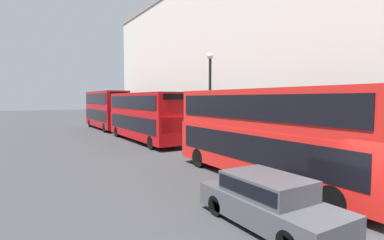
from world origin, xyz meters
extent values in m
cube|color=red|center=(1.60, 5.56, 1.36)|extent=(2.55, 11.04, 2.03)
cube|color=red|center=(1.60, 5.56, 3.23)|extent=(2.50, 10.82, 1.70)
cube|color=black|center=(1.60, 5.56, 1.61)|extent=(2.59, 10.16, 1.14)
cube|color=black|center=(1.60, 5.56, 3.31)|extent=(2.59, 10.16, 1.02)
cylinder|color=black|center=(0.48, 1.64, 0.50)|extent=(0.30, 1.00, 1.00)
cylinder|color=black|center=(2.73, 1.64, 0.50)|extent=(0.30, 1.00, 1.00)
cylinder|color=black|center=(0.48, 9.48, 0.50)|extent=(0.30, 1.00, 1.00)
cylinder|color=black|center=(2.73, 9.48, 0.50)|extent=(0.30, 1.00, 1.00)
cube|color=#B20C0F|center=(1.60, 20.00, 1.39)|extent=(2.55, 11.41, 2.08)
cube|color=#B20C0F|center=(1.60, 20.00, 3.28)|extent=(2.50, 11.18, 1.71)
cube|color=black|center=(1.60, 20.00, 1.64)|extent=(2.59, 10.50, 1.16)
cube|color=black|center=(1.60, 20.00, 3.37)|extent=(2.59, 10.50, 1.02)
cube|color=black|center=(1.60, 14.32, 1.80)|extent=(2.17, 0.06, 1.04)
cube|color=black|center=(1.60, 14.32, 3.79)|extent=(1.78, 0.06, 0.41)
cylinder|color=black|center=(0.48, 15.89, 0.50)|extent=(0.30, 1.00, 1.00)
cylinder|color=black|center=(2.73, 15.89, 0.50)|extent=(0.30, 1.00, 1.00)
cylinder|color=black|center=(0.48, 24.11, 0.50)|extent=(0.30, 1.00, 1.00)
cylinder|color=black|center=(2.73, 24.11, 0.50)|extent=(0.30, 1.00, 1.00)
cube|color=#A80F14|center=(1.60, 32.14, 1.48)|extent=(2.55, 10.44, 2.25)
cube|color=#A80F14|center=(1.60, 32.14, 3.55)|extent=(2.50, 10.23, 1.91)
cube|color=black|center=(1.60, 32.14, 1.75)|extent=(2.59, 9.61, 1.26)
cube|color=black|center=(1.60, 32.14, 3.65)|extent=(2.59, 9.61, 1.14)
cube|color=black|center=(1.60, 26.94, 1.93)|extent=(2.17, 0.06, 1.13)
cube|color=black|center=(1.60, 26.94, 4.13)|extent=(1.78, 0.06, 0.46)
cylinder|color=black|center=(0.48, 28.51, 0.50)|extent=(0.30, 1.00, 1.00)
cylinder|color=black|center=(2.73, 28.51, 0.50)|extent=(0.30, 1.00, 1.00)
cylinder|color=black|center=(0.48, 35.76, 0.50)|extent=(0.30, 1.00, 1.00)
cylinder|color=black|center=(2.73, 35.76, 0.50)|extent=(0.30, 1.00, 1.00)
cube|color=#47474C|center=(-1.80, 2.16, 0.53)|extent=(1.85, 4.49, 0.70)
cube|color=#47474C|center=(-1.80, 2.27, 1.17)|extent=(1.63, 2.47, 0.59)
cube|color=black|center=(-1.80, 2.27, 1.20)|extent=(1.66, 2.34, 0.38)
cylinder|color=black|center=(-0.99, 0.72, 0.32)|extent=(0.22, 0.64, 0.64)
cylinder|color=black|center=(-2.61, 3.59, 0.32)|extent=(0.22, 0.64, 0.64)
cylinder|color=black|center=(-0.99, 3.59, 0.32)|extent=(0.22, 0.64, 0.64)
cylinder|color=black|center=(3.36, 12.71, 3.13)|extent=(0.18, 0.18, 6.27)
sphere|color=beige|center=(3.36, 12.71, 6.49)|extent=(0.44, 0.44, 0.44)
camera|label=1|loc=(-8.01, -3.88, 3.68)|focal=28.00mm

